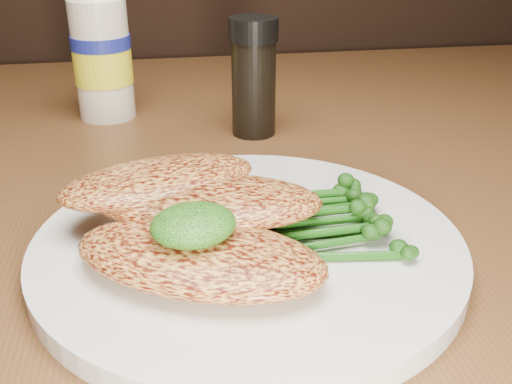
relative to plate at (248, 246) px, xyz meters
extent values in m
cylinder|color=silver|center=(0.00, 0.00, 0.00)|extent=(0.30, 0.30, 0.02)
ellipsoid|color=#D28F42|center=(-0.04, -0.04, 0.02)|extent=(0.18, 0.15, 0.03)
ellipsoid|color=#D28F42|center=(-0.03, 0.02, 0.03)|extent=(0.17, 0.11, 0.02)
ellipsoid|color=#D28F42|center=(-0.06, 0.04, 0.04)|extent=(0.16, 0.11, 0.02)
ellipsoid|color=black|center=(-0.04, -0.04, 0.04)|extent=(0.07, 0.07, 0.02)
camera|label=1|loc=(-0.05, -0.36, 0.22)|focal=42.25mm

